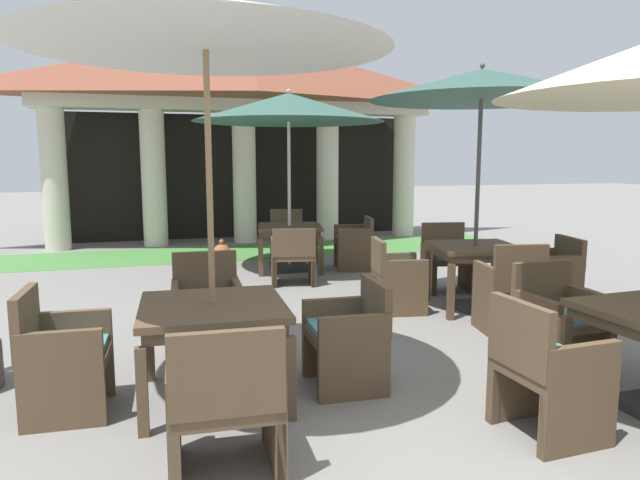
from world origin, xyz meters
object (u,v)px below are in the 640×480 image
patio_umbrella_far_back (482,86)px  patio_chair_far_back_south (510,291)px  patio_chair_mid_left_west (62,357)px  patio_chair_near_foreground_north (287,236)px  patio_chair_near_foreground_east (355,243)px  patio_chair_far_back_north (447,260)px  patio_umbrella_near_foreground (289,109)px  patio_chair_mid_right_north (558,319)px  patio_chair_far_back_west (396,277)px  patio_chair_mid_left_south (225,403)px  terracotta_urn (222,254)px  patio_table_far_back (475,254)px  patio_umbrella_mid_left (205,25)px  patio_table_near_foreground (290,231)px  patio_chair_mid_left_east (349,336)px  patio_chair_mid_right_west (546,372)px  patio_chair_mid_left_north (207,309)px  patio_table_mid_left (213,316)px  patio_chair_near_foreground_south (293,256)px  patio_chair_far_back_east (550,272)px

patio_umbrella_far_back → patio_chair_far_back_south: bearing=-100.1°
patio_chair_mid_left_west → patio_chair_near_foreground_north: bearing=155.4°
patio_chair_near_foreground_east → patio_chair_far_back_north: size_ratio=0.93×
patio_umbrella_near_foreground → patio_chair_mid_right_north: patio_umbrella_near_foreground is taller
patio_chair_far_back_west → patio_chair_far_back_south: (0.75, -1.09, 0.03)m
patio_chair_near_foreground_north → patio_chair_far_back_south: (1.13, -4.86, 0.02)m
patio_umbrella_near_foreground → patio_umbrella_far_back: size_ratio=1.05×
patio_chair_mid_right_north → patio_chair_far_back_south: 0.95m
patio_chair_near_foreground_east → patio_chair_mid_left_west: (-3.75, -4.35, -0.01)m
patio_umbrella_near_foreground → patio_chair_mid_left_south: size_ratio=3.31×
patio_umbrella_near_foreground → terracotta_urn: bearing=142.3°
patio_table_far_back → patio_chair_far_back_west: (-0.92, 0.16, -0.25)m
patio_chair_mid_left_south → patio_table_far_back: 4.26m
patio_umbrella_mid_left → patio_table_near_foreground: bearing=69.6°
patio_umbrella_mid_left → patio_chair_mid_left_east: size_ratio=3.52×
patio_chair_near_foreground_north → patio_table_far_back: (1.29, -3.93, 0.25)m
patio_chair_mid_left_east → patio_chair_mid_right_west: 1.44m
patio_chair_mid_left_north → patio_chair_far_back_west: (2.23, 0.84, -0.01)m
patio_chair_mid_left_east → patio_chair_far_back_south: size_ratio=0.88×
patio_table_mid_left → patio_chair_mid_right_west: (1.94, -1.17, -0.20)m
patio_chair_mid_left_east → terracotta_urn: patio_chair_mid_left_east is taller
patio_table_mid_left → patio_umbrella_mid_left: size_ratio=0.37×
patio_chair_near_foreground_south → patio_chair_mid_left_east: 3.68m
patio_table_mid_left → patio_chair_mid_right_west: 2.27m
patio_chair_near_foreground_south → patio_umbrella_mid_left: (-1.51, -3.59, 2.24)m
patio_chair_mid_left_west → patio_chair_mid_left_south: bearing=44.9°
patio_chair_far_back_north → patio_chair_far_back_west: patio_chair_far_back_north is taller
patio_umbrella_near_foreground → patio_chair_far_back_east: 4.43m
patio_chair_mid_left_east → patio_chair_far_back_south: bearing=-64.5°
patio_chair_mid_left_north → patio_chair_mid_left_south: bearing=90.0°
patio_chair_near_foreground_north → patio_chair_far_back_west: bearing=107.0°
patio_table_near_foreground → patio_chair_mid_right_north: patio_chair_mid_right_north is taller
patio_chair_mid_right_north → patio_table_far_back: bearing=-103.0°
patio_table_mid_left → patio_umbrella_far_back: size_ratio=0.38×
patio_chair_near_foreground_south → patio_chair_near_foreground_east: (1.22, 0.82, 0.02)m
patio_umbrella_near_foreground → patio_chair_mid_left_east: size_ratio=3.57×
patio_umbrella_near_foreground → terracotta_urn: patio_umbrella_near_foreground is taller
patio_chair_mid_left_south → patio_chair_near_foreground_south: bearing=74.4°
patio_chair_mid_left_north → terracotta_urn: size_ratio=2.10×
patio_chair_near_foreground_south → patio_chair_mid_right_west: patio_chair_mid_right_west is taller
patio_chair_mid_left_south → patio_chair_far_back_east: (4.19, 2.56, 0.00)m
patio_table_mid_left → patio_chair_far_back_north: (3.38, 2.63, -0.21)m
patio_chair_mid_left_west → patio_chair_mid_left_south: 1.45m
patio_chair_near_foreground_east → patio_chair_far_back_west: (-0.44, -2.54, -0.01)m
patio_chair_mid_left_east → patio_chair_far_back_west: bearing=-30.3°
patio_umbrella_mid_left → patio_table_far_back: (3.21, 1.70, -1.98)m
patio_umbrella_far_back → terracotta_urn: bearing=124.0°
patio_chair_mid_left_north → patio_chair_far_back_west: size_ratio=1.07×
patio_table_near_foreground → patio_chair_near_foreground_east: 1.06m
patio_table_near_foreground → patio_chair_mid_left_west: 5.32m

